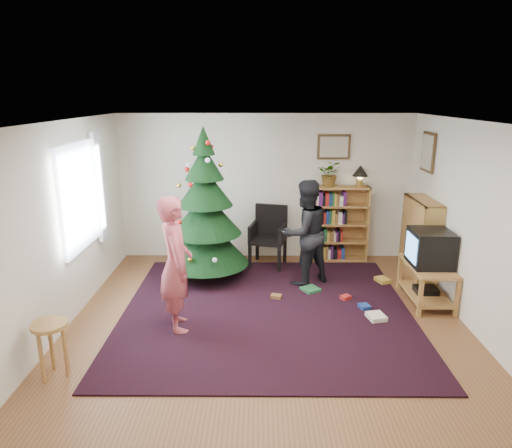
{
  "coord_description": "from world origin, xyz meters",
  "views": [
    {
      "loc": [
        -0.11,
        -5.25,
        2.79
      ],
      "look_at": [
        -0.15,
        0.71,
        1.1
      ],
      "focal_mm": 32.0,
      "sensor_mm": 36.0,
      "label": 1
    }
  ],
  "objects_px": {
    "bookshelf_right": "(420,240)",
    "tv_stand": "(427,280)",
    "christmas_tree": "(206,218)",
    "armchair": "(268,233)",
    "potted_plant": "(330,174)",
    "crt_tv": "(430,248)",
    "table_lamp": "(360,172)",
    "person_by_chair": "(305,233)",
    "bookshelf_back": "(340,223)",
    "picture_right": "(428,152)",
    "picture_back": "(334,147)",
    "stool": "(51,335)",
    "person_standing": "(176,264)"
  },
  "relations": [
    {
      "from": "bookshelf_right",
      "to": "tv_stand",
      "type": "distance_m",
      "value": 0.81
    },
    {
      "from": "christmas_tree",
      "to": "armchair",
      "type": "xyz_separation_m",
      "value": [
        0.96,
        0.65,
        -0.44
      ]
    },
    {
      "from": "tv_stand",
      "to": "potted_plant",
      "type": "height_order",
      "value": "potted_plant"
    },
    {
      "from": "crt_tv",
      "to": "potted_plant",
      "type": "xyz_separation_m",
      "value": [
        -1.13,
        1.72,
        0.72
      ]
    },
    {
      "from": "crt_tv",
      "to": "christmas_tree",
      "type": "bearing_deg",
      "value": 164.92
    },
    {
      "from": "bookshelf_right",
      "to": "table_lamp",
      "type": "relative_size",
      "value": 3.64
    },
    {
      "from": "person_by_chair",
      "to": "bookshelf_back",
      "type": "bearing_deg",
      "value": -153.99
    },
    {
      "from": "picture_right",
      "to": "tv_stand",
      "type": "distance_m",
      "value": 1.99
    },
    {
      "from": "bookshelf_back",
      "to": "bookshelf_right",
      "type": "xyz_separation_m",
      "value": [
        1.05,
        -0.99,
        0.0
      ]
    },
    {
      "from": "armchair",
      "to": "person_by_chair",
      "type": "height_order",
      "value": "person_by_chair"
    },
    {
      "from": "picture_back",
      "to": "bookshelf_back",
      "type": "relative_size",
      "value": 0.42
    },
    {
      "from": "tv_stand",
      "to": "table_lamp",
      "type": "distance_m",
      "value": 2.2
    },
    {
      "from": "picture_back",
      "to": "stool",
      "type": "xyz_separation_m",
      "value": [
        -3.35,
        -3.64,
        -1.49
      ]
    },
    {
      "from": "crt_tv",
      "to": "table_lamp",
      "type": "bearing_deg",
      "value": 110.0
    },
    {
      "from": "bookshelf_right",
      "to": "person_standing",
      "type": "xyz_separation_m",
      "value": [
        -3.44,
        -1.49,
        0.17
      ]
    },
    {
      "from": "armchair",
      "to": "table_lamp",
      "type": "height_order",
      "value": "table_lamp"
    },
    {
      "from": "picture_back",
      "to": "table_lamp",
      "type": "xyz_separation_m",
      "value": [
        0.44,
        -0.14,
        -0.41
      ]
    },
    {
      "from": "bookshelf_right",
      "to": "person_standing",
      "type": "bearing_deg",
      "value": 113.42
    },
    {
      "from": "crt_tv",
      "to": "bookshelf_right",
      "type": "bearing_deg",
      "value": 80.48
    },
    {
      "from": "tv_stand",
      "to": "stool",
      "type": "distance_m",
      "value": 4.77
    },
    {
      "from": "person_standing",
      "to": "person_by_chair",
      "type": "height_order",
      "value": "person_standing"
    },
    {
      "from": "bookshelf_right",
      "to": "table_lamp",
      "type": "height_order",
      "value": "table_lamp"
    },
    {
      "from": "christmas_tree",
      "to": "person_standing",
      "type": "xyz_separation_m",
      "value": [
        -0.18,
        -1.6,
        -0.15
      ]
    },
    {
      "from": "picture_back",
      "to": "bookshelf_right",
      "type": "bearing_deg",
      "value": -43.36
    },
    {
      "from": "bookshelf_right",
      "to": "person_standing",
      "type": "height_order",
      "value": "person_standing"
    },
    {
      "from": "person_by_chair",
      "to": "christmas_tree",
      "type": "bearing_deg",
      "value": -37.69
    },
    {
      "from": "picture_right",
      "to": "stool",
      "type": "bearing_deg",
      "value": -148.08
    },
    {
      "from": "person_by_chair",
      "to": "table_lamp",
      "type": "relative_size",
      "value": 4.49
    },
    {
      "from": "bookshelf_back",
      "to": "crt_tv",
      "type": "xyz_separation_m",
      "value": [
        0.93,
        -1.72,
        0.13
      ]
    },
    {
      "from": "potted_plant",
      "to": "stool",
      "type": "bearing_deg",
      "value": -133.21
    },
    {
      "from": "potted_plant",
      "to": "table_lamp",
      "type": "xyz_separation_m",
      "value": [
        0.5,
        0.0,
        0.02
      ]
    },
    {
      "from": "tv_stand",
      "to": "crt_tv",
      "type": "distance_m",
      "value": 0.47
    },
    {
      "from": "stool",
      "to": "person_by_chair",
      "type": "height_order",
      "value": "person_by_chair"
    },
    {
      "from": "person_by_chair",
      "to": "table_lamp",
      "type": "height_order",
      "value": "table_lamp"
    },
    {
      "from": "armchair",
      "to": "person_by_chair",
      "type": "relative_size",
      "value": 0.63
    },
    {
      "from": "picture_right",
      "to": "bookshelf_right",
      "type": "xyz_separation_m",
      "value": [
        -0.14,
        -0.4,
        -1.29
      ]
    },
    {
      "from": "picture_back",
      "to": "tv_stand",
      "type": "xyz_separation_m",
      "value": [
        1.07,
        -1.86,
        -1.62
      ]
    },
    {
      "from": "stool",
      "to": "person_standing",
      "type": "relative_size",
      "value": 0.36
    },
    {
      "from": "picture_back",
      "to": "christmas_tree",
      "type": "relative_size",
      "value": 0.23
    },
    {
      "from": "stool",
      "to": "potted_plant",
      "type": "height_order",
      "value": "potted_plant"
    },
    {
      "from": "person_standing",
      "to": "stool",
      "type": "bearing_deg",
      "value": 116.89
    },
    {
      "from": "crt_tv",
      "to": "stool",
      "type": "xyz_separation_m",
      "value": [
        -4.42,
        -1.78,
        -0.33
      ]
    },
    {
      "from": "person_by_chair",
      "to": "potted_plant",
      "type": "height_order",
      "value": "potted_plant"
    },
    {
      "from": "person_by_chair",
      "to": "table_lamp",
      "type": "distance_m",
      "value": 1.64
    },
    {
      "from": "stool",
      "to": "potted_plant",
      "type": "bearing_deg",
      "value": 46.79
    },
    {
      "from": "picture_back",
      "to": "table_lamp",
      "type": "relative_size",
      "value": 1.54
    },
    {
      "from": "picture_right",
      "to": "christmas_tree",
      "type": "relative_size",
      "value": 0.25
    },
    {
      "from": "crt_tv",
      "to": "potted_plant",
      "type": "relative_size",
      "value": 1.28
    },
    {
      "from": "picture_right",
      "to": "stool",
      "type": "height_order",
      "value": "picture_right"
    },
    {
      "from": "armchair",
      "to": "potted_plant",
      "type": "height_order",
      "value": "potted_plant"
    }
  ]
}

